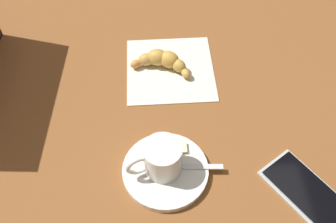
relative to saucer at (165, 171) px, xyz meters
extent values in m
plane|color=brown|center=(0.11, -0.01, -0.01)|extent=(1.80, 1.80, 0.00)
cylinder|color=white|center=(0.00, 0.00, 0.00)|extent=(0.14, 0.14, 0.01)
cylinder|color=white|center=(0.00, 0.00, 0.03)|extent=(0.06, 0.06, 0.06)
cylinder|color=black|center=(0.00, 0.00, 0.05)|extent=(0.05, 0.05, 0.00)
torus|color=white|center=(-0.01, 0.04, 0.04)|extent=(0.02, 0.04, 0.04)
cube|color=silver|center=(0.00, -0.04, 0.01)|extent=(0.02, 0.10, 0.00)
ellipsoid|color=silver|center=(0.00, 0.02, 0.01)|extent=(0.02, 0.03, 0.01)
cube|color=beige|center=(0.04, -0.01, 0.01)|extent=(0.02, 0.06, 0.01)
cube|color=silver|center=(0.23, -0.02, 0.00)|extent=(0.18, 0.17, 0.00)
ellipsoid|color=gold|center=(0.21, -0.05, 0.01)|extent=(0.03, 0.02, 0.02)
ellipsoid|color=gold|center=(0.23, -0.04, 0.01)|extent=(0.04, 0.04, 0.03)
ellipsoid|color=gold|center=(0.24, -0.02, 0.02)|extent=(0.05, 0.05, 0.03)
ellipsoid|color=gold|center=(0.25, 0.00, 0.02)|extent=(0.04, 0.05, 0.03)
ellipsoid|color=gold|center=(0.25, 0.02, 0.01)|extent=(0.03, 0.04, 0.03)
ellipsoid|color=#D2883A|center=(0.24, 0.05, 0.01)|extent=(0.02, 0.03, 0.02)
cube|color=#B3BEB9|center=(-0.05, -0.22, 0.00)|extent=(0.16, 0.14, 0.01)
cube|color=black|center=(-0.05, -0.22, 0.00)|extent=(0.14, 0.13, 0.00)
camera|label=1|loc=(-0.30, 0.01, 0.55)|focal=40.82mm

